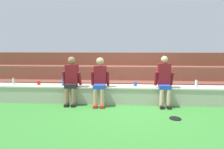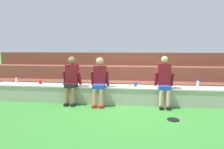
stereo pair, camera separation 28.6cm
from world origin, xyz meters
name	(u,v)px [view 2 (the right image)]	position (x,y,z in m)	size (l,w,h in m)	color
ground_plane	(129,106)	(0.00, 0.00, 0.00)	(80.00, 80.00, 0.00)	#388433
stone_seating_wall	(130,94)	(0.00, 0.27, 0.27)	(8.63, 0.58, 0.51)	#B7AF9E
brick_bleachers	(131,76)	(0.00, 1.89, 0.57)	(10.73, 1.69, 1.47)	brown
person_far_left	(72,79)	(-1.69, 0.00, 0.75)	(0.54, 0.50, 1.39)	#996B4C
person_left_of_center	(99,80)	(-0.87, 0.00, 0.74)	(0.53, 0.60, 1.37)	tan
person_center	(164,80)	(0.96, 0.01, 0.75)	(0.53, 0.52, 1.42)	#DBAD89
water_bottle_center_gap	(16,81)	(-3.62, 0.28, 0.61)	(0.06, 0.06, 0.20)	silver
water_bottle_near_right	(198,84)	(1.94, 0.31, 0.61)	(0.07, 0.07, 0.22)	silver
water_bottle_near_left	(64,81)	(-2.02, 0.22, 0.63)	(0.07, 0.07, 0.24)	blue
plastic_cup_right_end	(135,84)	(0.16, 0.28, 0.58)	(0.09, 0.09, 0.13)	blue
plastic_cup_middle	(40,82)	(-2.82, 0.31, 0.57)	(0.09, 0.09, 0.11)	red
frisbee	(173,120)	(1.03, -0.99, 0.01)	(0.27, 0.27, 0.02)	black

